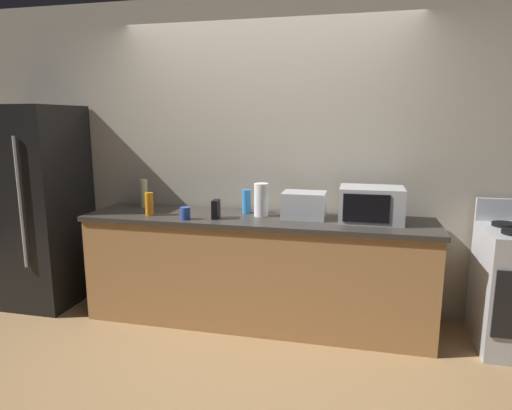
# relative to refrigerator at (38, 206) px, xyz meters

# --- Properties ---
(ground_plane) EXTENTS (8.00, 8.00, 0.00)m
(ground_plane) POSITION_rel_refrigerator_xyz_m (2.05, -0.40, -0.90)
(ground_plane) COLOR #A87F51
(back_wall) EXTENTS (6.40, 0.10, 2.70)m
(back_wall) POSITION_rel_refrigerator_xyz_m (2.05, 0.41, 0.45)
(back_wall) COLOR #B2A893
(back_wall) RESTS_ON ground_plane
(counter_run) EXTENTS (2.84, 0.64, 0.90)m
(counter_run) POSITION_rel_refrigerator_xyz_m (2.05, 0.00, -0.45)
(counter_run) COLOR #B27F4C
(counter_run) RESTS_ON ground_plane
(refrigerator) EXTENTS (0.72, 0.73, 1.80)m
(refrigerator) POSITION_rel_refrigerator_xyz_m (0.00, 0.00, 0.00)
(refrigerator) COLOR black
(refrigerator) RESTS_ON ground_plane
(microwave) EXTENTS (0.48, 0.35, 0.27)m
(microwave) POSITION_rel_refrigerator_xyz_m (2.95, 0.05, 0.13)
(microwave) COLOR #B7BABF
(microwave) RESTS_ON counter_run
(toaster_oven) EXTENTS (0.34, 0.26, 0.21)m
(toaster_oven) POSITION_rel_refrigerator_xyz_m (2.43, 0.06, 0.10)
(toaster_oven) COLOR #B7BABF
(toaster_oven) RESTS_ON counter_run
(paper_towel_roll) EXTENTS (0.12, 0.12, 0.27)m
(paper_towel_roll) POSITION_rel_refrigerator_xyz_m (2.08, 0.05, 0.13)
(paper_towel_roll) COLOR white
(paper_towel_roll) RESTS_ON counter_run
(cordless_phone) EXTENTS (0.06, 0.11, 0.15)m
(cordless_phone) POSITION_rel_refrigerator_xyz_m (1.75, -0.12, 0.07)
(cordless_phone) COLOR black
(cordless_phone) RESTS_ON counter_run
(bottle_hand_soap) EXTENTS (0.07, 0.07, 0.25)m
(bottle_hand_soap) POSITION_rel_refrigerator_xyz_m (0.97, 0.18, 0.13)
(bottle_hand_soap) COLOR beige
(bottle_hand_soap) RESTS_ON counter_run
(bottle_dish_soap) EXTENTS (0.07, 0.07, 0.19)m
(bottle_dish_soap) POSITION_rel_refrigerator_xyz_m (1.18, -0.13, 0.09)
(bottle_dish_soap) COLOR orange
(bottle_dish_soap) RESTS_ON counter_run
(bottle_spray_cleaner) EXTENTS (0.07, 0.07, 0.20)m
(bottle_spray_cleaner) POSITION_rel_refrigerator_xyz_m (1.93, 0.14, 0.10)
(bottle_spray_cleaner) COLOR #338CE5
(bottle_spray_cleaner) RESTS_ON counter_run
(mug_blue) EXTENTS (0.08, 0.08, 0.10)m
(mug_blue) POSITION_rel_refrigerator_xyz_m (1.52, -0.20, 0.05)
(mug_blue) COLOR #2D4CB2
(mug_blue) RESTS_ON counter_run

